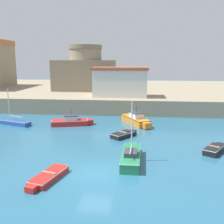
{
  "coord_description": "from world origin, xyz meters",
  "views": [
    {
      "loc": [
        3.19,
        -18.19,
        8.4
      ],
      "look_at": [
        -0.18,
        13.82,
        2.0
      ],
      "focal_mm": 42.0,
      "sensor_mm": 36.0,
      "label": 1
    }
  ],
  "objects_px": {
    "sailboat_blue_7": "(12,122)",
    "fortress": "(86,72)",
    "sailboat_green_6": "(131,156)",
    "dinghy_red_1": "(48,176)",
    "dinghy_black_8": "(124,134)",
    "motorboat_red_3": "(71,121)",
    "dinghy_black_4": "(214,149)",
    "motorboat_orange_2": "(136,120)",
    "harbor_shed_near_wharf": "(120,82)"
  },
  "relations": [
    {
      "from": "dinghy_black_8",
      "to": "motorboat_red_3",
      "type": "bearing_deg",
      "value": 147.01
    },
    {
      "from": "dinghy_black_4",
      "to": "dinghy_black_8",
      "type": "height_order",
      "value": "dinghy_black_4"
    },
    {
      "from": "dinghy_red_1",
      "to": "motorboat_red_3",
      "type": "xyz_separation_m",
      "value": [
        -2.48,
        15.85,
        0.24
      ]
    },
    {
      "from": "motorboat_orange_2",
      "to": "fortress",
      "type": "bearing_deg",
      "value": 118.33
    },
    {
      "from": "motorboat_red_3",
      "to": "dinghy_black_4",
      "type": "relative_size",
      "value": 1.75
    },
    {
      "from": "dinghy_red_1",
      "to": "harbor_shed_near_wharf",
      "type": "height_order",
      "value": "harbor_shed_near_wharf"
    },
    {
      "from": "motorboat_orange_2",
      "to": "sailboat_blue_7",
      "type": "relative_size",
      "value": 0.99
    },
    {
      "from": "motorboat_orange_2",
      "to": "dinghy_black_4",
      "type": "relative_size",
      "value": 1.84
    },
    {
      "from": "motorboat_orange_2",
      "to": "fortress",
      "type": "relative_size",
      "value": 0.51
    },
    {
      "from": "fortress",
      "to": "motorboat_red_3",
      "type": "bearing_deg",
      "value": -83.79
    },
    {
      "from": "sailboat_green_6",
      "to": "fortress",
      "type": "xyz_separation_m",
      "value": [
        -10.61,
        33.39,
        5.4
      ]
    },
    {
      "from": "dinghy_red_1",
      "to": "sailboat_blue_7",
      "type": "distance_m",
      "value": 18.6
    },
    {
      "from": "dinghy_black_8",
      "to": "motorboat_orange_2",
      "type": "bearing_deg",
      "value": 78.12
    },
    {
      "from": "dinghy_black_8",
      "to": "sailboat_blue_7",
      "type": "bearing_deg",
      "value": 164.46
    },
    {
      "from": "sailboat_blue_7",
      "to": "dinghy_black_8",
      "type": "distance_m",
      "value": 15.72
    },
    {
      "from": "fortress",
      "to": "motorboat_orange_2",
      "type": "bearing_deg",
      "value": -61.67
    },
    {
      "from": "sailboat_blue_7",
      "to": "fortress",
      "type": "xyz_separation_m",
      "value": [
        5.62,
        21.98,
        5.55
      ]
    },
    {
      "from": "dinghy_black_8",
      "to": "harbor_shed_near_wharf",
      "type": "relative_size",
      "value": 0.35
    },
    {
      "from": "motorboat_orange_2",
      "to": "dinghy_black_8",
      "type": "bearing_deg",
      "value": -101.88
    },
    {
      "from": "motorboat_red_3",
      "to": "sailboat_blue_7",
      "type": "height_order",
      "value": "sailboat_blue_7"
    },
    {
      "from": "motorboat_red_3",
      "to": "harbor_shed_near_wharf",
      "type": "relative_size",
      "value": 0.61
    },
    {
      "from": "sailboat_green_6",
      "to": "dinghy_black_8",
      "type": "bearing_deg",
      "value": 98.53
    },
    {
      "from": "motorboat_orange_2",
      "to": "sailboat_blue_7",
      "type": "xyz_separation_m",
      "value": [
        -16.44,
        -1.91,
        -0.25
      ]
    },
    {
      "from": "dinghy_black_4",
      "to": "motorboat_orange_2",
      "type": "bearing_deg",
      "value": 125.68
    },
    {
      "from": "harbor_shed_near_wharf",
      "to": "motorboat_red_3",
      "type": "bearing_deg",
      "value": -117.54
    },
    {
      "from": "sailboat_blue_7",
      "to": "dinghy_black_8",
      "type": "height_order",
      "value": "sailboat_blue_7"
    },
    {
      "from": "fortress",
      "to": "dinghy_red_1",
      "type": "bearing_deg",
      "value": -82.65
    },
    {
      "from": "dinghy_black_4",
      "to": "harbor_shed_near_wharf",
      "type": "distance_m",
      "value": 22.62
    },
    {
      "from": "motorboat_orange_2",
      "to": "dinghy_black_8",
      "type": "height_order",
      "value": "motorboat_orange_2"
    },
    {
      "from": "sailboat_green_6",
      "to": "harbor_shed_near_wharf",
      "type": "distance_m",
      "value": 23.29
    },
    {
      "from": "sailboat_green_6",
      "to": "dinghy_red_1",
      "type": "bearing_deg",
      "value": -145.55
    },
    {
      "from": "dinghy_red_1",
      "to": "dinghy_black_8",
      "type": "xyz_separation_m",
      "value": [
        4.71,
        11.18,
        0.05
      ]
    },
    {
      "from": "motorboat_orange_2",
      "to": "motorboat_red_3",
      "type": "relative_size",
      "value": 1.05
    },
    {
      "from": "motorboat_red_3",
      "to": "dinghy_black_4",
      "type": "distance_m",
      "value": 18.14
    },
    {
      "from": "fortress",
      "to": "harbor_shed_near_wharf",
      "type": "distance_m",
      "value": 13.37
    },
    {
      "from": "motorboat_red_3",
      "to": "sailboat_green_6",
      "type": "distance_m",
      "value": 14.47
    },
    {
      "from": "fortress",
      "to": "harbor_shed_near_wharf",
      "type": "bearing_deg",
      "value": -53.12
    },
    {
      "from": "sailboat_blue_7",
      "to": "harbor_shed_near_wharf",
      "type": "relative_size",
      "value": 0.65
    },
    {
      "from": "motorboat_red_3",
      "to": "sailboat_green_6",
      "type": "xyz_separation_m",
      "value": [
        8.27,
        -11.87,
        0.01
      ]
    },
    {
      "from": "motorboat_red_3",
      "to": "sailboat_green_6",
      "type": "height_order",
      "value": "sailboat_green_6"
    },
    {
      "from": "motorboat_orange_2",
      "to": "sailboat_blue_7",
      "type": "bearing_deg",
      "value": -173.38
    },
    {
      "from": "motorboat_orange_2",
      "to": "harbor_shed_near_wharf",
      "type": "relative_size",
      "value": 0.64
    },
    {
      "from": "harbor_shed_near_wharf",
      "to": "motorboat_orange_2",
      "type": "bearing_deg",
      "value": -73.31
    },
    {
      "from": "dinghy_black_4",
      "to": "dinghy_black_8",
      "type": "distance_m",
      "value": 9.6
    },
    {
      "from": "motorboat_red_3",
      "to": "sailboat_green_6",
      "type": "relative_size",
      "value": 0.98
    },
    {
      "from": "motorboat_orange_2",
      "to": "sailboat_green_6",
      "type": "height_order",
      "value": "sailboat_green_6"
    },
    {
      "from": "motorboat_orange_2",
      "to": "sailboat_green_6",
      "type": "relative_size",
      "value": 1.02
    },
    {
      "from": "sailboat_blue_7",
      "to": "dinghy_black_8",
      "type": "relative_size",
      "value": 1.85
    },
    {
      "from": "motorboat_red_3",
      "to": "fortress",
      "type": "height_order",
      "value": "fortress"
    },
    {
      "from": "dinghy_red_1",
      "to": "motorboat_orange_2",
      "type": "distance_m",
      "value": 18.31
    }
  ]
}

